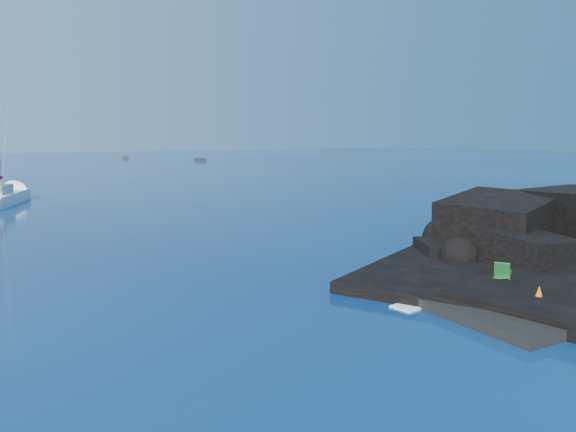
# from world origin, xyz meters

# --- Properties ---
(ground) EXTENTS (400.00, 400.00, 0.00)m
(ground) POSITION_xyz_m (0.00, 0.00, 0.00)
(ground) COLOR #04103B
(ground) RESTS_ON ground
(beach) EXTENTS (9.08, 6.86, 0.70)m
(beach) POSITION_xyz_m (4.50, 0.50, 0.00)
(beach) COLOR black
(beach) RESTS_ON ground
(surf_foam) EXTENTS (10.00, 8.00, 0.06)m
(surf_foam) POSITION_xyz_m (5.00, 5.00, 0.00)
(surf_foam) COLOR white
(surf_foam) RESTS_ON ground
(sailboat) EXTENTS (8.09, 13.21, 13.91)m
(sailboat) POSITION_xyz_m (-6.81, 44.13, 0.00)
(sailboat) COLOR white
(sailboat) RESTS_ON ground
(deck_chair) EXTENTS (1.63, 1.34, 1.03)m
(deck_chair) POSITION_xyz_m (4.77, 2.13, 0.87)
(deck_chair) COLOR #156224
(deck_chair) RESTS_ON beach
(towel) EXTENTS (2.31, 1.41, 0.06)m
(towel) POSITION_xyz_m (5.72, 2.13, 0.38)
(towel) COLOR silver
(towel) RESTS_ON beach
(sunbather) EXTENTS (1.72, 0.72, 0.22)m
(sunbather) POSITION_xyz_m (5.72, 2.13, 0.52)
(sunbather) COLOR tan
(sunbather) RESTS_ON towel
(marker_cone) EXTENTS (0.54, 0.54, 0.63)m
(marker_cone) POSITION_xyz_m (3.25, -0.28, 0.66)
(marker_cone) COLOR orange
(marker_cone) RESTS_ON beach
(distant_boat_a) EXTENTS (2.63, 4.62, 0.59)m
(distant_boat_a) POSITION_xyz_m (34.69, 132.88, 0.00)
(distant_boat_a) COLOR #2A292F
(distant_boat_a) RESTS_ON ground
(distant_boat_b) EXTENTS (1.99, 4.81, 0.62)m
(distant_boat_b) POSITION_xyz_m (45.61, 112.00, 0.00)
(distant_boat_b) COLOR #28282D
(distant_boat_b) RESTS_ON ground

